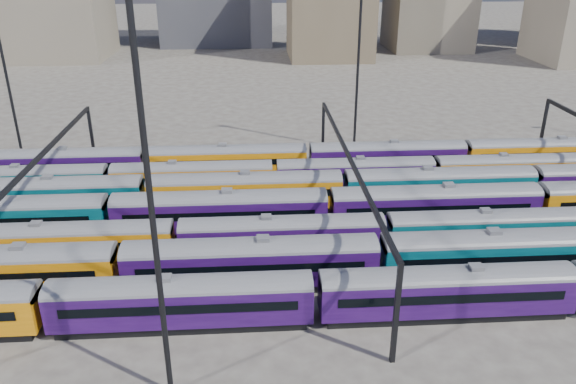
{
  "coord_description": "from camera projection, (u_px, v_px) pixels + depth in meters",
  "views": [
    {
      "loc": [
        0.72,
        -50.53,
        26.53
      ],
      "look_at": [
        4.24,
        2.97,
        3.0
      ],
      "focal_mm": 35.0,
      "sensor_mm": 36.0,
      "label": 1
    }
  ],
  "objects": [
    {
      "name": "mast_1",
      "position": [
        3.0,
        57.0,
        69.48
      ],
      "size": [
        1.4,
        0.5,
        25.6
      ],
      "color": "black",
      "rests_on": "ground"
    },
    {
      "name": "rake_1",
      "position": [
        119.0,
        263.0,
        45.9
      ],
      "size": [
        129.02,
        3.15,
        5.3
      ],
      "color": "black",
      "rests_on": "ground"
    },
    {
      "name": "ground",
      "position": [
        248.0,
        232.0,
        56.79
      ],
      "size": [
        500.0,
        500.0,
        0.0
      ],
      "primitive_type": "plane",
      "color": "#433D39",
      "rests_on": "ground"
    },
    {
      "name": "rake_6",
      "position": [
        145.0,
        159.0,
        68.71
      ],
      "size": [
        119.72,
        2.92,
        4.91
      ],
      "color": "black",
      "rests_on": "ground"
    },
    {
      "name": "mast_3",
      "position": [
        359.0,
        50.0,
        74.01
      ],
      "size": [
        1.4,
        0.5,
        25.6
      ],
      "color": "black",
      "rests_on": "ground"
    },
    {
      "name": "rake_5",
      "position": [
        193.0,
        175.0,
        64.57
      ],
      "size": [
        131.89,
        2.76,
        4.63
      ],
      "color": "black",
      "rests_on": "ground"
    },
    {
      "name": "rake_2",
      "position": [
        67.0,
        239.0,
        50.25
      ],
      "size": [
        134.61,
        2.81,
        4.73
      ],
      "color": "black",
      "rests_on": "ground"
    },
    {
      "name": "gantry_1",
      "position": [
        34.0,
        175.0,
        52.86
      ],
      "size": [
        0.35,
        40.35,
        8.03
      ],
      "color": "black",
      "rests_on": "ground"
    },
    {
      "name": "rake_4",
      "position": [
        245.0,
        188.0,
        60.24
      ],
      "size": [
        105.75,
        3.1,
        5.22
      ],
      "color": "black",
      "rests_on": "ground"
    },
    {
      "name": "rake_3",
      "position": [
        329.0,
        205.0,
        56.16
      ],
      "size": [
        129.27,
        3.15,
        5.31
      ],
      "color": "black",
      "rests_on": "ground"
    },
    {
      "name": "gantry_2",
      "position": [
        349.0,
        167.0,
        54.66
      ],
      "size": [
        0.35,
        40.35,
        8.03
      ],
      "color": "black",
      "rests_on": "ground"
    },
    {
      "name": "mast_2",
      "position": [
        150.0,
        196.0,
        30.77
      ],
      "size": [
        1.4,
        0.5,
        25.6
      ],
      "color": "black",
      "rests_on": "ground"
    },
    {
      "name": "rake_0",
      "position": [
        447.0,
        287.0,
        42.96
      ],
      "size": [
        140.57,
        2.94,
        4.94
      ],
      "color": "black",
      "rests_on": "ground"
    }
  ]
}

